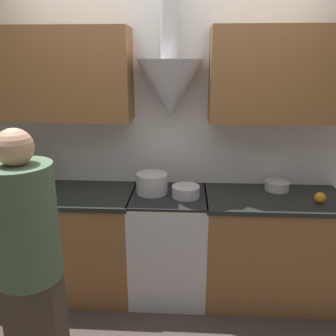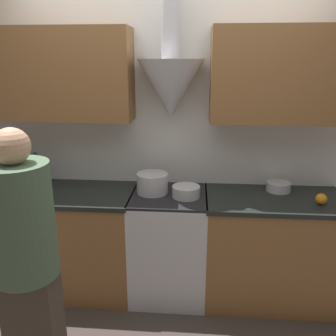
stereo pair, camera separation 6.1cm
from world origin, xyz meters
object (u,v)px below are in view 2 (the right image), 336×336
wine_bottle_5 (37,175)px  orange_fruit (321,199)px  wine_bottle_4 (26,174)px  mixing_bowl (186,191)px  person_foreground_left (27,265)px  saucepan (278,187)px  stock_pot (152,183)px  wine_bottle_3 (15,173)px  wine_bottle_2 (3,173)px  stove_range (169,244)px

wine_bottle_5 → orange_fruit: 2.22m
wine_bottle_4 → mixing_bowl: bearing=-2.2°
person_foreground_left → saucepan: bearing=38.7°
wine_bottle_4 → stock_pot: bearing=1.0°
wine_bottle_3 → wine_bottle_4: 0.10m
wine_bottle_2 → stove_range: bearing=-0.4°
stock_pot → orange_fruit: bearing=-6.2°
wine_bottle_2 → orange_fruit: 2.50m
wine_bottle_5 → saucepan: 1.97m
wine_bottle_4 → saucepan: bearing=4.0°
wine_bottle_5 → saucepan: bearing=3.9°
orange_fruit → wine_bottle_2: bearing=177.2°
stock_pot → wine_bottle_5: bearing=-179.5°
wine_bottle_4 → person_foreground_left: bearing=-65.0°
wine_bottle_3 → person_foreground_left: (0.61, -1.10, -0.14)m
wine_bottle_2 → wine_bottle_4: 0.20m
wine_bottle_2 → wine_bottle_5: bearing=1.9°
mixing_bowl → person_foreground_left: bearing=-127.3°
wine_bottle_5 → mixing_bowl: size_ratio=1.45×
wine_bottle_2 → wine_bottle_3: wine_bottle_2 is taller
stove_range → person_foreground_left: person_foreground_left is taller
wine_bottle_5 → stock_pot: size_ratio=1.25×
stove_range → stock_pot: size_ratio=3.54×
wine_bottle_5 → mixing_bowl: bearing=-2.8°
stove_range → orange_fruit: size_ratio=10.66×
wine_bottle_3 → orange_fruit: 2.41m
saucepan → orange_fruit: bearing=-46.1°
stock_pot → mixing_bowl: 0.28m
wine_bottle_4 → orange_fruit: 2.31m
wine_bottle_2 → wine_bottle_3: (0.10, 0.01, -0.00)m
wine_bottle_3 → stock_pot: 1.13m
stove_range → orange_fruit: (1.14, -0.11, 0.48)m
wine_bottle_5 → stove_range: bearing=-1.0°
wine_bottle_3 → orange_fruit: size_ratio=4.08×
wine_bottle_2 → saucepan: size_ratio=1.79×
mixing_bowl → wine_bottle_4: bearing=177.8°
orange_fruit → stock_pot: bearing=173.8°
stove_range → orange_fruit: 1.24m
wine_bottle_4 → saucepan: 2.05m
mixing_bowl → person_foreground_left: 1.31m
wine_bottle_2 → stock_pot: wine_bottle_2 is taller
wine_bottle_4 → wine_bottle_5: 0.09m
mixing_bowl → person_foreground_left: size_ratio=0.13×
wine_bottle_5 → stock_pot: (0.94, 0.01, -0.05)m
stove_range → wine_bottle_4: size_ratio=2.57×
wine_bottle_4 → saucepan: wine_bottle_4 is taller
person_foreground_left → stove_range: bearing=58.7°
mixing_bowl → wine_bottle_2: bearing=178.1°
stock_pot → person_foreground_left: person_foreground_left is taller
mixing_bowl → saucepan: mixing_bowl is taller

